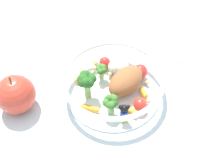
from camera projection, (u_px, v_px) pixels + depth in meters
The scene contains 4 objects.
ground_plane at pixel (115, 97), 0.63m from camera, with size 2.40×2.40×0.00m, color silver.
food_container at pixel (114, 82), 0.62m from camera, with size 0.20×0.20×0.07m.
loose_apple at pixel (16, 94), 0.58m from camera, with size 0.08×0.08×0.09m.
folded_napkin at pixel (164, 44), 0.72m from camera, with size 0.12×0.13×0.01m, color white.
Camera 1 is at (-0.35, 0.14, 0.50)m, focal length 49.70 mm.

